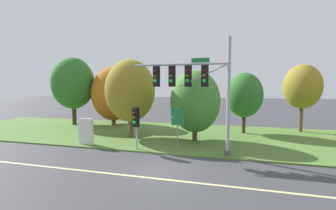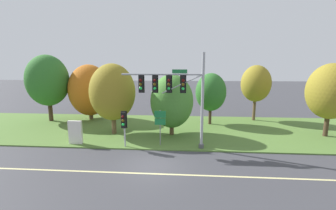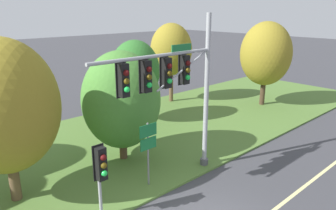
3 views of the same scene
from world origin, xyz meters
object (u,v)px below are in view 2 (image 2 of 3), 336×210
(tree_left_of_mast, at_px, (90,90))
(info_kiosk, at_px, (75,132))
(tree_nearest_road, at_px, (48,81))
(route_sign_post, at_px, (160,122))
(tree_furthest_back, at_px, (331,92))
(tree_right_far, at_px, (256,84))
(traffic_signal_mast, at_px, (175,91))
(tree_mid_verge, at_px, (172,101))
(tree_behind_signpost, at_px, (113,92))
(pedestrian_signal_near_kerb, at_px, (124,122))
(tree_tall_centre, at_px, (211,92))

(tree_left_of_mast, distance_m, info_kiosk, 9.00)
(tree_nearest_road, bearing_deg, tree_left_of_mast, 15.38)
(route_sign_post, xyz_separation_m, tree_furthest_back, (14.55, 3.42, 2.11))
(tree_left_of_mast, height_order, tree_right_far, tree_left_of_mast)
(route_sign_post, relative_size, tree_left_of_mast, 0.44)
(tree_nearest_road, height_order, tree_furthest_back, tree_nearest_road)
(tree_nearest_road, xyz_separation_m, tree_left_of_mast, (4.23, 1.16, -1.17))
(traffic_signal_mast, distance_m, tree_mid_verge, 3.59)
(info_kiosk, bearing_deg, tree_mid_verge, 22.17)
(tree_behind_signpost, height_order, tree_furthest_back, tree_furthest_back)
(tree_mid_verge, bearing_deg, tree_right_far, 33.81)
(traffic_signal_mast, relative_size, tree_mid_verge, 1.31)
(tree_left_of_mast, bearing_deg, tree_furthest_back, -11.37)
(tree_nearest_road, relative_size, tree_left_of_mast, 1.17)
(traffic_signal_mast, distance_m, route_sign_post, 2.81)
(traffic_signal_mast, xyz_separation_m, tree_nearest_road, (-14.54, 7.39, 0.17))
(tree_left_of_mast, bearing_deg, tree_right_far, 2.66)
(tree_mid_verge, bearing_deg, pedestrian_signal_near_kerb, -133.74)
(tree_mid_verge, height_order, tree_right_far, tree_right_far)
(tree_behind_signpost, xyz_separation_m, info_kiosk, (-2.24, -2.93, -2.93))
(tree_behind_signpost, bearing_deg, traffic_signal_mast, -28.31)
(pedestrian_signal_near_kerb, bearing_deg, info_kiosk, 172.93)
(pedestrian_signal_near_kerb, relative_size, tree_furthest_back, 0.44)
(pedestrian_signal_near_kerb, distance_m, tree_tall_centre, 10.68)
(route_sign_post, height_order, tree_furthest_back, tree_furthest_back)
(tree_tall_centre, bearing_deg, route_sign_post, -123.90)
(tree_tall_centre, xyz_separation_m, tree_right_far, (5.26, 2.14, 0.77))
(tree_behind_signpost, bearing_deg, tree_tall_centre, 24.19)
(tree_mid_verge, distance_m, tree_right_far, 11.08)
(route_sign_post, bearing_deg, tree_nearest_road, 152.26)
(tree_nearest_road, distance_m, tree_right_far, 23.34)
(pedestrian_signal_near_kerb, relative_size, route_sign_post, 1.01)
(tree_mid_verge, distance_m, tree_tall_centre, 5.60)
(tree_furthest_back, bearing_deg, tree_nearest_road, 172.66)
(tree_left_of_mast, bearing_deg, tree_nearest_road, -164.62)
(pedestrian_signal_near_kerb, height_order, info_kiosk, pedestrian_signal_near_kerb)
(traffic_signal_mast, height_order, info_kiosk, traffic_signal_mast)
(tree_tall_centre, xyz_separation_m, info_kiosk, (-11.50, -7.09, -2.51))
(tree_nearest_road, relative_size, tree_furthest_back, 1.15)
(pedestrian_signal_near_kerb, xyz_separation_m, tree_right_far, (12.62, 9.75, 2.19))
(traffic_signal_mast, bearing_deg, route_sign_post, 162.82)
(tree_right_far, bearing_deg, pedestrian_signal_near_kerb, -142.31)
(pedestrian_signal_near_kerb, height_order, tree_right_far, tree_right_far)
(tree_left_of_mast, distance_m, tree_furthest_back, 24.14)
(tree_left_of_mast, bearing_deg, tree_behind_signpost, -50.29)
(tree_mid_verge, xyz_separation_m, info_kiosk, (-7.60, -3.10, -2.13))
(tree_tall_centre, height_order, tree_furthest_back, tree_furthest_back)
(tree_right_far, xyz_separation_m, info_kiosk, (-16.76, -9.23, -3.27))
(tree_behind_signpost, bearing_deg, tree_left_of_mast, 129.71)
(info_kiosk, bearing_deg, tree_tall_centre, 31.65)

